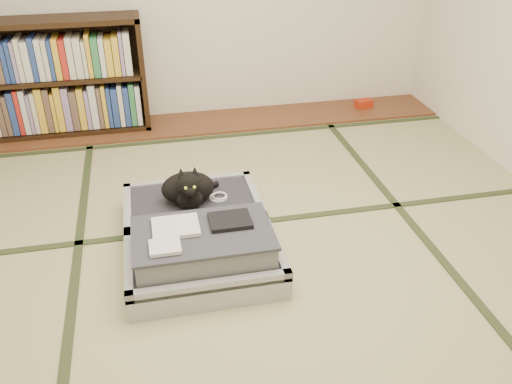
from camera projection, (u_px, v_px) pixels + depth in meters
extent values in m
plane|color=tan|center=(260.00, 263.00, 3.01)|extent=(4.50, 4.50, 0.00)
cube|color=brown|center=(210.00, 122.00, 4.69)|extent=(4.00, 0.50, 0.02)
cube|color=#AD250D|center=(364.00, 103.00, 4.95)|extent=(0.16, 0.11, 0.07)
cube|color=#2D381E|center=(74.00, 287.00, 2.83)|extent=(0.05, 4.50, 0.01)
cube|color=#2D381E|center=(426.00, 240.00, 3.19)|extent=(0.05, 4.50, 0.01)
cube|color=#2D381E|center=(246.00, 223.00, 3.35)|extent=(4.00, 0.05, 0.01)
cube|color=#2D381E|center=(215.00, 137.00, 4.44)|extent=(4.00, 0.05, 0.01)
cube|color=black|center=(143.00, 72.00, 4.42)|extent=(0.04, 0.33, 0.92)
cube|color=black|center=(64.00, 129.00, 4.52)|extent=(1.43, 0.33, 0.04)
cube|color=black|center=(43.00, 21.00, 4.07)|extent=(1.43, 0.33, 0.04)
cube|color=black|center=(54.00, 78.00, 4.29)|extent=(1.37, 0.33, 0.03)
cube|color=black|center=(56.00, 72.00, 4.42)|extent=(1.43, 0.02, 0.92)
cube|color=gray|center=(59.00, 105.00, 4.39)|extent=(1.29, 0.23, 0.39)
cube|color=gray|center=(49.00, 55.00, 4.18)|extent=(1.29, 0.23, 0.35)
cube|color=#A6A6AA|center=(205.00, 267.00, 2.87)|extent=(0.81, 0.54, 0.14)
cube|color=#2D2D35|center=(204.00, 261.00, 2.85)|extent=(0.73, 0.46, 0.11)
cube|color=#A6A6AA|center=(211.00, 286.00, 2.62)|extent=(0.81, 0.04, 0.05)
cube|color=#A6A6AA|center=(198.00, 229.00, 3.04)|extent=(0.81, 0.04, 0.05)
cube|color=#A6A6AA|center=(129.00, 265.00, 2.76)|extent=(0.04, 0.54, 0.05)
cube|color=#A6A6AA|center=(275.00, 246.00, 2.90)|extent=(0.04, 0.54, 0.05)
cube|color=#A6A6AA|center=(193.00, 213.00, 3.32)|extent=(0.81, 0.54, 0.14)
cube|color=#2D2D35|center=(193.00, 208.00, 3.31)|extent=(0.73, 0.46, 0.11)
cube|color=#A6A6AA|center=(197.00, 225.00, 3.08)|extent=(0.81, 0.04, 0.05)
cube|color=#A6A6AA|center=(188.00, 182.00, 3.50)|extent=(0.81, 0.04, 0.05)
cube|color=#A6A6AA|center=(128.00, 209.00, 3.22)|extent=(0.04, 0.54, 0.05)
cube|color=#A6A6AA|center=(254.00, 195.00, 3.36)|extent=(0.04, 0.54, 0.05)
cylinder|color=black|center=(198.00, 226.00, 3.05)|extent=(0.73, 0.03, 0.03)
cube|color=gray|center=(203.00, 246.00, 2.80)|extent=(0.70, 0.42, 0.14)
cube|color=#3A3B42|center=(203.00, 233.00, 2.76)|extent=(0.72, 0.45, 0.02)
cube|color=silver|center=(176.00, 227.00, 2.77)|extent=(0.24, 0.20, 0.02)
cube|color=black|center=(230.00, 220.00, 2.82)|extent=(0.22, 0.17, 0.02)
cube|color=silver|center=(165.00, 247.00, 2.62)|extent=(0.15, 0.13, 0.02)
cube|color=white|center=(162.00, 305.00, 2.60)|extent=(0.07, 0.01, 0.05)
cube|color=white|center=(189.00, 304.00, 2.63)|extent=(0.05, 0.01, 0.04)
cube|color=orange|center=(266.00, 291.00, 2.69)|extent=(0.05, 0.01, 0.04)
cube|color=#197F33|center=(251.00, 289.00, 2.67)|extent=(0.04, 0.01, 0.03)
ellipsoid|color=black|center=(188.00, 188.00, 3.22)|extent=(0.32, 0.21, 0.20)
ellipsoid|color=black|center=(190.00, 199.00, 3.16)|extent=(0.16, 0.11, 0.11)
ellipsoid|color=black|center=(189.00, 184.00, 3.07)|extent=(0.13, 0.12, 0.13)
sphere|color=black|center=(190.00, 192.00, 3.03)|extent=(0.06, 0.06, 0.06)
cone|color=black|center=(181.00, 173.00, 3.05)|extent=(0.05, 0.06, 0.06)
cone|color=black|center=(195.00, 171.00, 3.06)|extent=(0.05, 0.06, 0.06)
sphere|color=#A5BF33|center=(186.00, 188.00, 3.01)|extent=(0.02, 0.02, 0.02)
sphere|color=#A5BF33|center=(194.00, 187.00, 3.02)|extent=(0.02, 0.02, 0.02)
cylinder|color=black|center=(204.00, 188.00, 3.36)|extent=(0.19, 0.11, 0.03)
torus|color=white|center=(218.00, 197.00, 3.30)|extent=(0.11, 0.11, 0.02)
torus|color=white|center=(219.00, 196.00, 3.29)|extent=(0.10, 0.10, 0.01)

